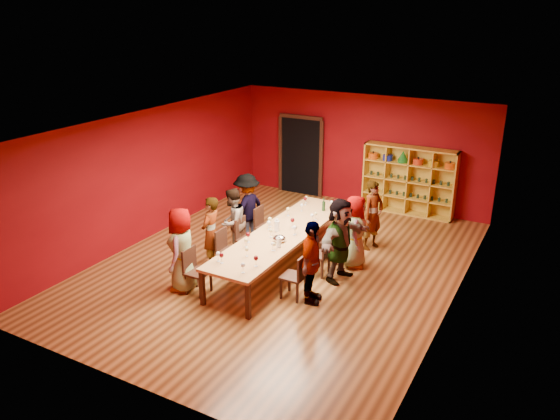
% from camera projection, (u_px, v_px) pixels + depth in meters
% --- Properties ---
extents(room_shell, '(7.10, 9.10, 3.04)m').
position_uv_depth(room_shell, '(283.00, 198.00, 11.08)').
color(room_shell, brown).
rests_on(room_shell, ground).
extents(tasting_table, '(1.10, 4.50, 0.75)m').
position_uv_depth(tasting_table, '(283.00, 234.00, 11.36)').
color(tasting_table, tan).
rests_on(tasting_table, ground).
extents(doorway, '(1.40, 0.17, 2.30)m').
position_uv_depth(doorway, '(301.00, 156.00, 15.66)').
color(doorway, black).
rests_on(doorway, ground).
extents(shelving_unit, '(2.40, 0.40, 1.80)m').
position_uv_depth(shelving_unit, '(409.00, 177.00, 14.17)').
color(shelving_unit, gold).
rests_on(shelving_unit, ground).
extents(chair_person_left_0, '(0.42, 0.42, 0.89)m').
position_uv_depth(chair_person_left_0, '(194.00, 268.00, 10.33)').
color(chair_person_left_0, black).
rests_on(chair_person_left_0, ground).
extents(person_left_0, '(0.68, 0.91, 1.66)m').
position_uv_depth(person_left_0, '(182.00, 250.00, 10.33)').
color(person_left_0, '#151D3A').
rests_on(person_left_0, ground).
extents(chair_person_left_1, '(0.42, 0.42, 0.89)m').
position_uv_depth(chair_person_left_1, '(226.00, 248.00, 11.20)').
color(chair_person_left_1, black).
rests_on(chair_person_left_1, ground).
extents(person_left_1, '(0.48, 0.61, 1.54)m').
position_uv_depth(person_left_1, '(211.00, 232.00, 11.26)').
color(person_left_1, silver).
rests_on(person_left_1, ground).
extents(chair_person_left_2, '(0.42, 0.42, 0.89)m').
position_uv_depth(chair_person_left_2, '(245.00, 236.00, 11.79)').
color(chair_person_left_2, black).
rests_on(chair_person_left_2, ground).
extents(person_left_2, '(0.44, 0.75, 1.51)m').
position_uv_depth(person_left_2, '(232.00, 222.00, 11.84)').
color(person_left_2, '#5D7BBF').
rests_on(person_left_2, ground).
extents(chair_person_left_3, '(0.42, 0.42, 0.89)m').
position_uv_depth(chair_person_left_3, '(263.00, 224.00, 12.43)').
color(chair_person_left_3, black).
rests_on(chair_person_left_3, ground).
extents(person_left_3, '(0.56, 1.09, 1.61)m').
position_uv_depth(person_left_3, '(247.00, 208.00, 12.52)').
color(person_left_3, '#4B4B50').
rests_on(person_left_3, ground).
extents(chair_person_right_1, '(0.42, 0.42, 0.89)m').
position_uv_depth(chair_person_right_1, '(297.00, 274.00, 10.10)').
color(chair_person_right_1, black).
rests_on(chair_person_right_1, ground).
extents(person_right_1, '(0.62, 1.01, 1.60)m').
position_uv_depth(person_right_1, '(311.00, 263.00, 9.87)').
color(person_right_1, '#4A4B4F').
rests_on(person_right_1, ground).
extents(chair_person_right_2, '(0.42, 0.42, 0.89)m').
position_uv_depth(chair_person_right_2, '(322.00, 252.00, 11.00)').
color(chair_person_right_2, black).
rests_on(chair_person_right_2, ground).
extents(person_right_2, '(0.73, 1.64, 1.70)m').
position_uv_depth(person_right_2, '(340.00, 240.00, 10.70)').
color(person_right_2, '#141638').
rests_on(person_right_2, ground).
extents(chair_person_right_3, '(0.42, 0.42, 0.89)m').
position_uv_depth(chair_person_right_3, '(336.00, 240.00, 11.58)').
color(chair_person_right_3, black).
rests_on(chair_person_right_3, ground).
extents(person_right_3, '(0.64, 0.85, 1.55)m').
position_uv_depth(person_right_3, '(355.00, 231.00, 11.29)').
color(person_right_3, '#141B38').
rests_on(person_right_3, ground).
extents(chair_person_right_4, '(0.42, 0.42, 0.89)m').
position_uv_depth(chair_person_right_4, '(354.00, 224.00, 12.44)').
color(chair_person_right_4, black).
rests_on(chair_person_right_4, ground).
extents(person_right_4, '(0.59, 0.68, 1.58)m').
position_uv_depth(person_right_4, '(373.00, 215.00, 12.14)').
color(person_right_4, white).
rests_on(person_right_4, ground).
extents(wine_glass_0, '(0.07, 0.07, 0.19)m').
position_uv_depth(wine_glass_0, '(247.00, 250.00, 10.19)').
color(wine_glass_0, silver).
rests_on(wine_glass_0, tasting_table).
extents(wine_glass_1, '(0.07, 0.07, 0.18)m').
position_uv_depth(wine_glass_1, '(316.00, 214.00, 11.94)').
color(wine_glass_1, silver).
rests_on(wine_glass_1, tasting_table).
extents(wine_glass_2, '(0.07, 0.07, 0.18)m').
position_uv_depth(wine_glass_2, '(335.00, 201.00, 12.75)').
color(wine_glass_2, silver).
rests_on(wine_glass_2, tasting_table).
extents(wine_glass_3, '(0.08, 0.08, 0.20)m').
position_uv_depth(wine_glass_3, '(243.00, 265.00, 9.55)').
color(wine_glass_3, silver).
rests_on(wine_glass_3, tasting_table).
extents(wine_glass_4, '(0.07, 0.07, 0.18)m').
position_uv_depth(wine_glass_4, '(306.00, 198.00, 12.96)').
color(wine_glass_4, silver).
rests_on(wine_glass_4, tasting_table).
extents(wine_glass_5, '(0.08, 0.08, 0.20)m').
position_uv_depth(wine_glass_5, '(295.00, 228.00, 11.16)').
color(wine_glass_5, silver).
rests_on(wine_glass_5, tasting_table).
extents(wine_glass_6, '(0.09, 0.09, 0.21)m').
position_uv_depth(wine_glass_6, '(294.00, 228.00, 11.13)').
color(wine_glass_6, silver).
rests_on(wine_glass_6, tasting_table).
extents(wine_glass_7, '(0.08, 0.08, 0.19)m').
position_uv_depth(wine_glass_7, '(288.00, 210.00, 12.18)').
color(wine_glass_7, silver).
rests_on(wine_glass_7, tasting_table).
extents(wine_glass_8, '(0.08, 0.08, 0.21)m').
position_uv_depth(wine_glass_8, '(222.00, 256.00, 9.91)').
color(wine_glass_8, silver).
rests_on(wine_glass_8, tasting_table).
extents(wine_glass_9, '(0.08, 0.08, 0.19)m').
position_uv_depth(wine_glass_9, '(332.00, 203.00, 12.61)').
color(wine_glass_9, silver).
rests_on(wine_glass_9, tasting_table).
extents(wine_glass_10, '(0.09, 0.09, 0.22)m').
position_uv_depth(wine_glass_10, '(248.00, 235.00, 10.78)').
color(wine_glass_10, silver).
rests_on(wine_glass_10, tasting_table).
extents(wine_glass_11, '(0.08, 0.08, 0.20)m').
position_uv_depth(wine_glass_11, '(218.00, 254.00, 9.98)').
color(wine_glass_11, silver).
rests_on(wine_glass_11, tasting_table).
extents(wine_glass_12, '(0.08, 0.08, 0.20)m').
position_uv_depth(wine_glass_12, '(312.00, 216.00, 11.79)').
color(wine_glass_12, silver).
rests_on(wine_glass_12, tasting_table).
extents(wine_glass_13, '(0.09, 0.09, 0.21)m').
position_uv_depth(wine_glass_13, '(256.00, 259.00, 9.78)').
color(wine_glass_13, silver).
rests_on(wine_glass_13, tasting_table).
extents(wine_glass_14, '(0.09, 0.09, 0.22)m').
position_uv_depth(wine_glass_14, '(292.00, 221.00, 11.50)').
color(wine_glass_14, silver).
rests_on(wine_glass_14, tasting_table).
extents(wine_glass_15, '(0.08, 0.08, 0.19)m').
position_uv_depth(wine_glass_15, '(246.00, 241.00, 10.58)').
color(wine_glass_15, silver).
rests_on(wine_glass_15, tasting_table).
extents(wine_glass_16, '(0.07, 0.07, 0.18)m').
position_uv_depth(wine_glass_16, '(302.00, 206.00, 12.44)').
color(wine_glass_16, silver).
rests_on(wine_glass_16, tasting_table).
extents(wine_glass_17, '(0.08, 0.08, 0.20)m').
position_uv_depth(wine_glass_17, '(305.00, 199.00, 12.83)').
color(wine_glass_17, silver).
rests_on(wine_glass_17, tasting_table).
extents(wine_glass_18, '(0.08, 0.08, 0.20)m').
position_uv_depth(wine_glass_18, '(269.00, 223.00, 11.41)').
color(wine_glass_18, silver).
rests_on(wine_glass_18, tasting_table).
extents(wine_glass_19, '(0.08, 0.08, 0.19)m').
position_uv_depth(wine_glass_19, '(271.00, 231.00, 11.03)').
color(wine_glass_19, silver).
rests_on(wine_glass_19, tasting_table).
extents(wine_glass_20, '(0.09, 0.09, 0.22)m').
position_uv_depth(wine_glass_20, '(270.00, 220.00, 11.55)').
color(wine_glass_20, silver).
rests_on(wine_glass_20, tasting_table).
extents(wine_glass_21, '(0.08, 0.08, 0.21)m').
position_uv_depth(wine_glass_21, '(288.00, 210.00, 12.14)').
color(wine_glass_21, silver).
rests_on(wine_glass_21, tasting_table).
extents(wine_glass_22, '(0.07, 0.07, 0.18)m').
position_uv_depth(wine_glass_22, '(273.00, 245.00, 10.43)').
color(wine_glass_22, silver).
rests_on(wine_glass_22, tasting_table).
extents(wine_glass_23, '(0.07, 0.07, 0.18)m').
position_uv_depth(wine_glass_23, '(274.00, 245.00, 10.42)').
color(wine_glass_23, silver).
rests_on(wine_glass_23, tasting_table).
extents(spittoon_bowl, '(0.26, 0.26, 0.14)m').
position_uv_depth(spittoon_bowl, '(279.00, 239.00, 10.86)').
color(spittoon_bowl, silver).
rests_on(spittoon_bowl, tasting_table).
extents(carafe_a, '(0.14, 0.14, 0.28)m').
position_uv_depth(carafe_a, '(277.00, 226.00, 11.33)').
color(carafe_a, silver).
rests_on(carafe_a, tasting_table).
extents(carafe_b, '(0.09, 0.09, 0.23)m').
position_uv_depth(carafe_b, '(279.00, 242.00, 10.58)').
color(carafe_b, silver).
rests_on(carafe_b, tasting_table).
extents(wine_bottle, '(0.08, 0.08, 0.31)m').
position_uv_depth(wine_bottle, '(324.00, 206.00, 12.47)').
color(wine_bottle, '#123219').
rests_on(wine_bottle, tasting_table).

